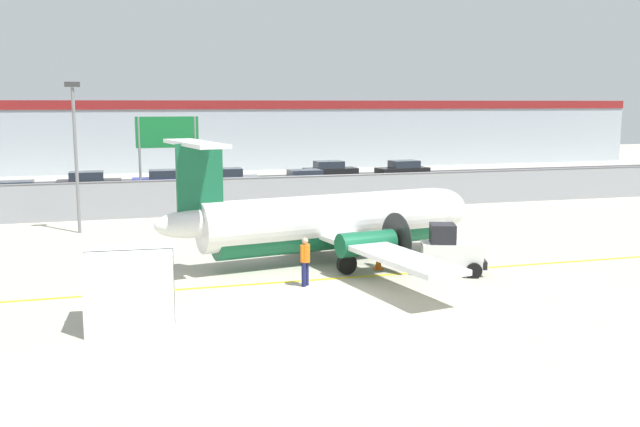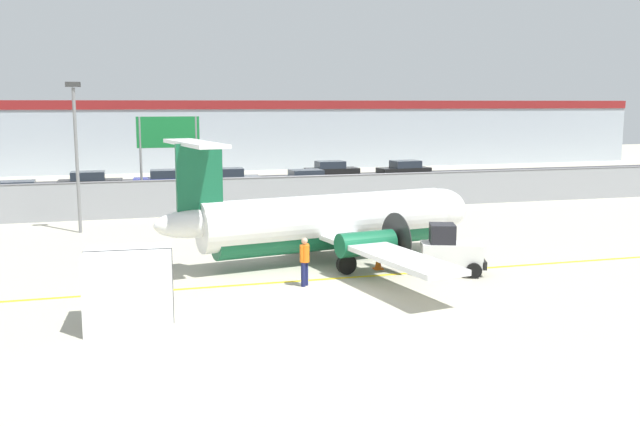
# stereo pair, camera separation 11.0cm
# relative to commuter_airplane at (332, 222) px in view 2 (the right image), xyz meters

# --- Properties ---
(ground_plane) EXTENTS (140.00, 140.00, 0.01)m
(ground_plane) POSITION_rel_commuter_airplane_xyz_m (-0.43, -2.79, -1.60)
(ground_plane) COLOR #B2AD99
(perimeter_fence) EXTENTS (98.00, 0.10, 2.10)m
(perimeter_fence) POSITION_rel_commuter_airplane_xyz_m (-0.43, 13.21, -0.49)
(perimeter_fence) COLOR gray
(perimeter_fence) RESTS_ON ground
(parking_lot_strip) EXTENTS (98.00, 17.00, 0.12)m
(parking_lot_strip) POSITION_rel_commuter_airplane_xyz_m (-0.43, 24.71, -1.54)
(parking_lot_strip) COLOR #38383A
(parking_lot_strip) RESTS_ON ground
(background_building) EXTENTS (91.00, 8.10, 6.50)m
(background_building) POSITION_rel_commuter_airplane_xyz_m (-0.43, 43.20, 1.66)
(background_building) COLOR #A8B2BC
(background_building) RESTS_ON ground
(commuter_airplane) EXTENTS (13.53, 16.03, 4.92)m
(commuter_airplane) POSITION_rel_commuter_airplane_xyz_m (0.00, 0.00, 0.00)
(commuter_airplane) COLOR white
(commuter_airplane) RESTS_ON ground
(baggage_tug) EXTENTS (2.56, 1.97, 1.88)m
(baggage_tug) POSITION_rel_commuter_airplane_xyz_m (3.55, -3.30, -0.75)
(baggage_tug) COLOR silver
(baggage_tug) RESTS_ON ground
(ground_crew_worker) EXTENTS (0.48, 0.48, 1.70)m
(ground_crew_worker) POSITION_rel_commuter_airplane_xyz_m (-2.05, -3.49, -0.65)
(ground_crew_worker) COLOR #191E4C
(ground_crew_worker) RESTS_ON ground
(cargo_container) EXTENTS (2.53, 2.16, 2.20)m
(cargo_container) POSITION_rel_commuter_airplane_xyz_m (-7.96, -6.45, -0.50)
(cargo_container) COLOR silver
(cargo_container) RESTS_ON ground
(traffic_cone_near_left) EXTENTS (0.36, 0.36, 0.64)m
(traffic_cone_near_left) POSITION_rel_commuter_airplane_xyz_m (1.28, -1.84, -1.29)
(traffic_cone_near_left) COLOR orange
(traffic_cone_near_left) RESTS_ON ground
(traffic_cone_near_right) EXTENTS (0.36, 0.36, 0.64)m
(traffic_cone_near_right) POSITION_rel_commuter_airplane_xyz_m (5.69, 0.64, -1.29)
(traffic_cone_near_right) COLOR orange
(traffic_cone_near_right) RESTS_ON ground
(traffic_cone_far_left) EXTENTS (0.36, 0.36, 0.64)m
(traffic_cone_far_left) POSITION_rel_commuter_airplane_xyz_m (2.68, -0.60, -1.29)
(traffic_cone_far_left) COLOR orange
(traffic_cone_far_left) RESTS_ON ground
(parked_car_0) EXTENTS (4.26, 2.11, 1.58)m
(parked_car_0) POSITION_rel_commuter_airplane_xyz_m (-13.90, 18.54, -0.71)
(parked_car_0) COLOR slate
(parked_car_0) RESTS_ON parking_lot_strip
(parked_car_1) EXTENTS (4.23, 2.06, 1.58)m
(parked_car_1) POSITION_rel_commuter_airplane_xyz_m (-9.98, 23.60, -0.71)
(parked_car_1) COLOR black
(parked_car_1) RESTS_ON parking_lot_strip
(parked_car_2) EXTENTS (4.29, 2.19, 1.58)m
(parked_car_2) POSITION_rel_commuter_airplane_xyz_m (-5.00, 23.42, -0.71)
(parked_car_2) COLOR navy
(parked_car_2) RESTS_ON parking_lot_strip
(parked_car_3) EXTENTS (4.31, 2.24, 1.58)m
(parked_car_3) POSITION_rel_commuter_airplane_xyz_m (-0.53, 23.44, -0.71)
(parked_car_3) COLOR slate
(parked_car_3) RESTS_ON parking_lot_strip
(parked_car_4) EXTENTS (4.28, 2.18, 1.58)m
(parked_car_4) POSITION_rel_commuter_airplane_xyz_m (4.31, 20.81, -0.71)
(parked_car_4) COLOR silver
(parked_car_4) RESTS_ON parking_lot_strip
(parked_car_5) EXTENTS (4.22, 2.04, 1.58)m
(parked_car_5) POSITION_rel_commuter_airplane_xyz_m (8.30, 27.50, -0.71)
(parked_car_5) COLOR black
(parked_car_5) RESTS_ON parking_lot_strip
(parked_car_6) EXTENTS (4.34, 2.30, 1.58)m
(parked_car_6) POSITION_rel_commuter_airplane_xyz_m (14.04, 26.31, -0.71)
(parked_car_6) COLOR black
(parked_car_6) RESTS_ON parking_lot_strip
(apron_light_pole) EXTENTS (0.70, 0.30, 7.27)m
(apron_light_pole) POSITION_rel_commuter_airplane_xyz_m (-10.01, 9.46, 2.70)
(apron_light_pole) COLOR slate
(apron_light_pole) RESTS_ON ground
(highway_sign) EXTENTS (3.60, 0.14, 5.50)m
(highway_sign) POSITION_rel_commuter_airplane_xyz_m (-5.23, 15.61, 2.54)
(highway_sign) COLOR slate
(highway_sign) RESTS_ON ground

